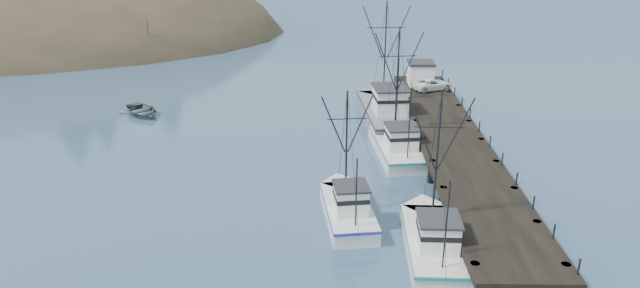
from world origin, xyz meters
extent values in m
plane|color=navy|center=(0.00, 0.00, 0.00)|extent=(400.00, 400.00, 0.00)
cube|color=black|center=(14.00, 16.00, 1.75)|extent=(6.00, 44.00, 0.50)
cylinder|color=black|center=(11.40, -4.00, 1.00)|extent=(0.56, 0.56, 2.00)
cylinder|color=black|center=(16.60, -4.00, 1.00)|extent=(0.56, 0.56, 2.00)
cylinder|color=black|center=(11.40, 1.00, 1.00)|extent=(0.56, 0.56, 2.00)
cylinder|color=black|center=(16.60, 1.00, 1.00)|extent=(0.56, 0.56, 2.00)
cylinder|color=black|center=(11.40, 6.00, 1.00)|extent=(0.56, 0.56, 2.00)
cylinder|color=black|center=(16.60, 6.00, 1.00)|extent=(0.56, 0.56, 2.00)
cylinder|color=black|center=(11.40, 11.00, 1.00)|extent=(0.56, 0.56, 2.00)
cylinder|color=black|center=(16.60, 11.00, 1.00)|extent=(0.56, 0.56, 2.00)
cylinder|color=black|center=(11.40, 16.00, 1.00)|extent=(0.56, 0.56, 2.00)
cylinder|color=black|center=(16.60, 16.00, 1.00)|extent=(0.56, 0.56, 2.00)
cylinder|color=black|center=(11.40, 21.00, 1.00)|extent=(0.56, 0.56, 2.00)
cylinder|color=black|center=(16.60, 21.00, 1.00)|extent=(0.56, 0.56, 2.00)
cylinder|color=black|center=(11.40, 26.00, 1.00)|extent=(0.56, 0.56, 2.00)
cylinder|color=black|center=(16.60, 26.00, 1.00)|extent=(0.56, 0.56, 2.00)
cylinder|color=black|center=(11.40, 31.00, 1.00)|extent=(0.56, 0.56, 2.00)
cylinder|color=black|center=(16.60, 31.00, 1.00)|extent=(0.56, 0.56, 2.00)
cylinder|color=black|center=(11.40, 36.00, 1.00)|extent=(0.56, 0.56, 2.00)
cylinder|color=black|center=(16.60, 36.00, 1.00)|extent=(0.56, 0.56, 2.00)
cube|color=beige|center=(-38.00, 56.00, 1.40)|extent=(4.00, 5.00, 2.80)
cube|color=beige|center=(-44.00, 60.00, 1.40)|extent=(4.00, 5.00, 2.80)
cube|color=beige|center=(-34.00, 62.00, 1.40)|extent=(4.00, 5.00, 2.80)
cube|color=silver|center=(-32.63, 61.90, 0.30)|extent=(1.00, 3.50, 0.90)
cylinder|color=black|center=(-32.63, 61.90, 3.20)|extent=(0.08, 0.08, 6.00)
cube|color=silver|center=(-23.81, 63.41, 0.30)|extent=(1.00, 3.50, 0.90)
cylinder|color=black|center=(-23.81, 63.41, 3.20)|extent=(0.08, 0.08, 6.00)
cube|color=silver|center=(-24.90, 54.33, 0.30)|extent=(1.00, 3.50, 0.90)
cylinder|color=black|center=(-24.90, 54.33, 3.20)|extent=(0.08, 0.08, 6.00)
cube|color=silver|center=(-25.65, 64.55, 0.30)|extent=(1.00, 3.50, 0.90)
cylinder|color=black|center=(-25.65, 64.55, 3.20)|extent=(0.08, 0.08, 6.00)
cube|color=silver|center=(-33.28, 65.55, 0.30)|extent=(1.00, 3.50, 0.90)
cylinder|color=black|center=(-33.28, 65.55, 3.20)|extent=(0.08, 0.08, 6.00)
cube|color=silver|center=(-41.84, 57.85, 0.30)|extent=(1.00, 3.50, 0.90)
cylinder|color=black|center=(-41.84, 57.85, 3.20)|extent=(0.08, 0.08, 6.00)
cube|color=silver|center=(9.79, 0.10, 0.45)|extent=(3.70, 8.99, 1.60)
cube|color=silver|center=(9.90, 4.55, 0.45)|extent=(3.48, 3.48, 1.60)
cube|color=#1C706B|center=(9.79, 0.10, 1.15)|extent=(3.78, 9.22, 0.18)
cube|color=silver|center=(9.76, -1.04, 2.20)|extent=(2.50, 2.57, 1.90)
cube|color=#26262B|center=(9.76, -1.04, 3.23)|extent=(2.71, 2.81, 0.16)
cylinder|color=black|center=(9.82, 1.47, 5.97)|extent=(0.14, 0.14, 9.43)
cylinder|color=black|center=(9.70, -3.33, 4.08)|extent=(0.10, 0.10, 5.66)
cube|color=silver|center=(4.34, 4.48, 0.45)|extent=(4.21, 8.23, 1.60)
cube|color=silver|center=(3.80, 8.38, 0.45)|extent=(3.15, 3.15, 1.60)
cube|color=#212699|center=(4.34, 4.48, 1.15)|extent=(4.30, 8.44, 0.18)
cube|color=silver|center=(4.47, 3.48, 2.20)|extent=(2.50, 2.50, 1.90)
cube|color=#26262B|center=(4.47, 3.48, 3.23)|extent=(2.72, 2.73, 0.16)
cylinder|color=black|center=(4.17, 5.68, 5.34)|extent=(0.14, 0.14, 8.17)
cylinder|color=black|center=(4.75, 1.48, 3.70)|extent=(0.10, 0.10, 4.90)
cube|color=silver|center=(9.24, 16.90, 0.45)|extent=(4.79, 10.00, 1.60)
cube|color=silver|center=(8.69, 21.69, 0.45)|extent=(3.69, 3.69, 1.60)
cube|color=#1C7273|center=(9.24, 16.90, 1.15)|extent=(4.89, 10.25, 0.18)
cube|color=silver|center=(9.38, 15.68, 2.20)|extent=(2.89, 3.00, 1.90)
cube|color=#26262B|center=(9.38, 15.68, 3.23)|extent=(3.14, 3.27, 0.16)
cylinder|color=black|center=(9.07, 18.38, 6.40)|extent=(0.14, 0.14, 10.30)
cylinder|color=black|center=(9.66, 13.22, 4.34)|extent=(0.10, 0.10, 6.18)
cube|color=slate|center=(8.91, 25.42, 0.75)|extent=(5.74, 13.37, 2.20)
cube|color=slate|center=(8.28, 31.89, 0.75)|extent=(4.49, 4.49, 2.20)
cube|color=black|center=(8.91, 25.42, 1.75)|extent=(5.87, 13.71, 0.18)
cube|color=silver|center=(9.07, 23.76, 3.15)|extent=(3.50, 3.95, 2.60)
cube|color=#26262B|center=(9.07, 23.76, 4.53)|extent=(3.80, 4.31, 0.16)
cylinder|color=black|center=(8.72, 27.41, 7.24)|extent=(0.14, 0.14, 10.78)
cylinder|color=black|center=(9.39, 20.45, 5.08)|extent=(0.10, 0.10, 6.47)
cube|color=silver|center=(13.65, 34.00, 3.25)|extent=(2.80, 3.00, 2.50)
cube|color=#26262B|center=(13.65, 34.00, 4.65)|extent=(3.00, 3.20, 0.30)
imported|color=white|center=(14.69, 31.78, 2.66)|extent=(5.24, 3.98, 1.32)
imported|color=#505559|center=(-18.10, 28.07, 0.00)|extent=(6.89, 7.17, 1.21)
camera|label=1|loc=(3.03, -32.09, 20.42)|focal=32.00mm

